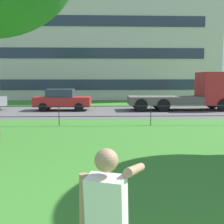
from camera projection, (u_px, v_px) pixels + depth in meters
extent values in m
cube|color=#565454|center=(136.00, 111.00, 20.37)|extent=(80.00, 7.88, 0.01)
cylinder|color=black|center=(59.00, 116.00, 14.10)|extent=(0.04, 0.04, 1.00)
cylinder|color=black|center=(151.00, 115.00, 14.29)|extent=(0.04, 0.04, 1.00)
cylinder|color=black|center=(151.00, 116.00, 14.29)|extent=(35.97, 0.03, 0.03)
cylinder|color=black|center=(151.00, 106.00, 14.24)|extent=(35.97, 0.03, 0.03)
cube|color=silver|center=(106.00, 206.00, 2.70)|extent=(0.43, 0.38, 0.59)
sphere|color=#A87A5B|center=(106.00, 160.00, 2.65)|extent=(0.22, 0.22, 0.22)
cylinder|color=#A87A5B|center=(135.00, 170.00, 2.90)|extent=(0.29, 0.62, 0.21)
cylinder|color=#A87A5B|center=(84.00, 205.00, 2.77)|extent=(0.09, 0.09, 0.62)
cube|color=red|center=(63.00, 102.00, 20.93)|extent=(4.06, 1.84, 0.68)
cube|color=#2D3847|center=(60.00, 93.00, 20.86)|extent=(1.95, 1.59, 0.56)
cylinder|color=black|center=(81.00, 105.00, 21.78)|extent=(0.61, 0.22, 0.60)
cylinder|color=black|center=(79.00, 107.00, 20.18)|extent=(0.61, 0.22, 0.60)
cylinder|color=black|center=(48.00, 105.00, 21.76)|extent=(0.61, 0.22, 0.60)
cylinder|color=black|center=(43.00, 107.00, 20.16)|extent=(0.61, 0.22, 0.60)
cube|color=#B22323|center=(214.00, 88.00, 21.11)|extent=(2.10, 2.30, 2.30)
cube|color=#56514C|center=(164.00, 100.00, 21.06)|extent=(5.20, 2.30, 0.56)
cylinder|color=black|center=(212.00, 103.00, 22.31)|extent=(0.90, 0.30, 0.90)
cylinder|color=black|center=(224.00, 105.00, 20.21)|extent=(0.90, 0.30, 0.90)
cylinder|color=black|center=(157.00, 103.00, 22.13)|extent=(0.90, 0.30, 0.90)
cylinder|color=black|center=(163.00, 105.00, 20.03)|extent=(0.90, 0.30, 0.90)
cylinder|color=black|center=(137.00, 103.00, 22.07)|extent=(0.90, 0.30, 0.90)
cylinder|color=black|center=(141.00, 105.00, 19.97)|extent=(0.90, 0.30, 0.90)
cube|color=beige|center=(102.00, 20.00, 37.72)|extent=(25.61, 15.98, 19.71)
cube|color=#283342|center=(103.00, 85.00, 30.70)|extent=(21.51, 0.06, 1.10)
cube|color=#283342|center=(103.00, 53.00, 30.33)|extent=(21.51, 0.06, 1.10)
cube|color=#283342|center=(103.00, 21.00, 29.95)|extent=(21.51, 0.06, 1.10)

